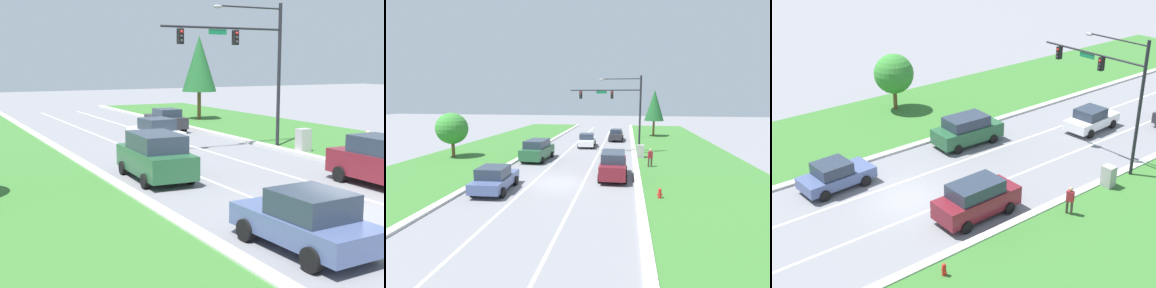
# 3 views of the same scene
# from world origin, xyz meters

# --- Properties ---
(ground_plane) EXTENTS (160.00, 160.00, 0.00)m
(ground_plane) POSITION_xyz_m (0.00, 0.00, 0.00)
(ground_plane) COLOR slate
(curb_strip_left) EXTENTS (0.50, 90.00, 0.15)m
(curb_strip_left) POSITION_xyz_m (-5.65, 0.00, 0.07)
(curb_strip_left) COLOR beige
(curb_strip_left) RESTS_ON ground_plane
(grass_verge_left) EXTENTS (10.00, 90.00, 0.08)m
(grass_verge_left) POSITION_xyz_m (-10.90, 0.00, 0.04)
(grass_verge_left) COLOR #38702D
(grass_verge_left) RESTS_ON ground_plane
(lane_stripe_inner_left) EXTENTS (0.14, 81.00, 0.01)m
(lane_stripe_inner_left) POSITION_xyz_m (-1.80, 0.00, 0.00)
(lane_stripe_inner_left) COLOR white
(lane_stripe_inner_left) RESTS_ON ground_plane
(lane_stripe_inner_right) EXTENTS (0.14, 81.00, 0.01)m
(lane_stripe_inner_right) POSITION_xyz_m (1.80, 0.00, 0.00)
(lane_stripe_inner_right) COLOR white
(lane_stripe_inner_right) RESTS_ON ground_plane
(traffic_signal_mast) EXTENTS (7.58, 0.41, 8.30)m
(traffic_signal_mast) POSITION_xyz_m (4.05, 12.25, 5.50)
(traffic_signal_mast) COLOR black
(traffic_signal_mast) RESTS_ON ground_plane
(forest_suv) EXTENTS (2.38, 4.90, 2.01)m
(forest_suv) POSITION_xyz_m (-3.74, 7.47, 1.02)
(forest_suv) COLOR #235633
(forest_suv) RESTS_ON ground_plane
(burgundy_suv) EXTENTS (2.08, 4.72, 2.04)m
(burgundy_suv) POSITION_xyz_m (3.85, 1.97, 1.04)
(burgundy_suv) COLOR maroon
(burgundy_suv) RESTS_ON ground_plane
(white_sedan) EXTENTS (2.23, 4.49, 1.67)m
(white_sedan) POSITION_xyz_m (-0.02, 16.09, 0.82)
(white_sedan) COLOR white
(white_sedan) RESTS_ON ground_plane
(slate_blue_sedan) EXTENTS (2.33, 4.37, 1.66)m
(slate_blue_sedan) POSITION_xyz_m (-3.63, -2.40, 0.82)
(slate_blue_sedan) COLOR #475684
(slate_blue_sedan) RESTS_ON ground_plane
(charcoal_sedan) EXTENTS (2.01, 4.29, 1.65)m
(charcoal_sedan) POSITION_xyz_m (3.35, 22.02, 0.84)
(charcoal_sedan) COLOR #28282D
(charcoal_sedan) RESTS_ON ground_plane
(utility_cabinet) EXTENTS (0.70, 0.60, 1.35)m
(utility_cabinet) POSITION_xyz_m (6.21, 9.95, 0.68)
(utility_cabinet) COLOR #9E9E99
(utility_cabinet) RESTS_ON ground_plane
(pedestrian) EXTENTS (0.43, 0.32, 1.69)m
(pedestrian) POSITION_xyz_m (6.84, 5.85, 0.94)
(pedestrian) COLOR #42382D
(pedestrian) RESTS_ON ground_plane
(conifer_near_right_tree) EXTENTS (2.95, 2.95, 7.21)m
(conifer_near_right_tree) POSITION_xyz_m (8.92, 27.37, 4.83)
(conifer_near_right_tree) COLOR brown
(conifer_near_right_tree) RESTS_ON ground_plane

